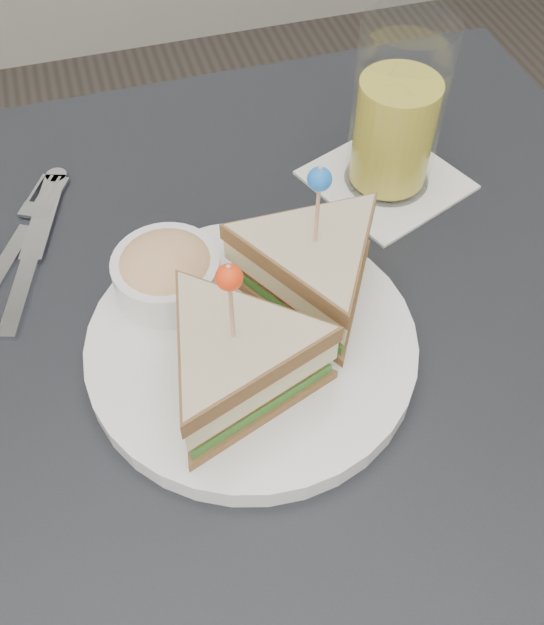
{
  "coord_description": "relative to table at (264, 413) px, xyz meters",
  "views": [
    {
      "loc": [
        -0.08,
        -0.29,
        1.21
      ],
      "look_at": [
        0.01,
        0.01,
        0.8
      ],
      "focal_mm": 40.0,
      "sensor_mm": 36.0,
      "label": 1
    }
  ],
  "objects": [
    {
      "name": "ground_plane",
      "position": [
        0.0,
        0.0,
        -0.67
      ],
      "size": [
        3.5,
        3.5,
        0.0
      ],
      "primitive_type": "plane",
      "color": "#3F3833"
    },
    {
      "name": "plate_meal",
      "position": [
        0.0,
        0.02,
        0.12
      ],
      "size": [
        0.31,
        0.3,
        0.15
      ],
      "rotation": [
        0.0,
        0.0,
        -0.18
      ],
      "color": "white",
      "rests_on": "table"
    },
    {
      "name": "table",
      "position": [
        0.0,
        0.0,
        0.0
      ],
      "size": [
        0.8,
        0.8,
        0.75
      ],
      "color": "black",
      "rests_on": "ground"
    },
    {
      "name": "drink_set",
      "position": [
        0.17,
        0.17,
        0.15
      ],
      "size": [
        0.17,
        0.17,
        0.16
      ],
      "rotation": [
        0.0,
        0.0,
        0.37
      ],
      "color": "white",
      "rests_on": "table"
    },
    {
      "name": "cutlery_fork",
      "position": [
        -0.17,
        0.19,
        0.08
      ],
      "size": [
        0.11,
        0.18,
        0.01
      ],
      "rotation": [
        0.0,
        0.0,
        -0.5
      ],
      "color": "silver",
      "rests_on": "table"
    },
    {
      "name": "cutlery_knife",
      "position": [
        -0.16,
        0.17,
        0.08
      ],
      "size": [
        0.08,
        0.2,
        0.01
      ],
      "rotation": [
        0.0,
        0.0,
        -0.31
      ],
      "color": "silver",
      "rests_on": "table"
    }
  ]
}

